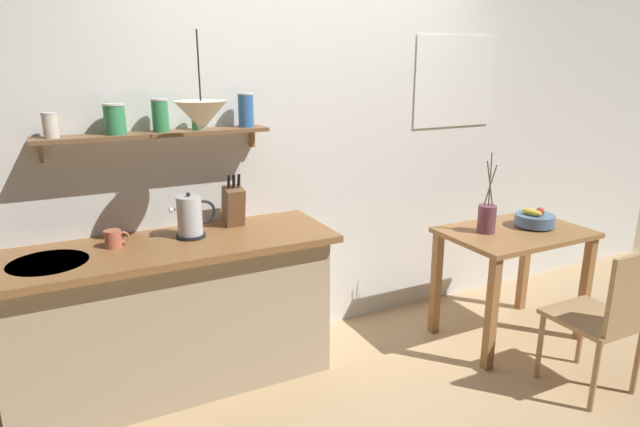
{
  "coord_description": "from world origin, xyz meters",
  "views": [
    {
      "loc": [
        -1.53,
        -2.56,
        1.85
      ],
      "look_at": [
        -0.1,
        0.25,
        0.95
      ],
      "focal_mm": 30.49,
      "sensor_mm": 36.0,
      "label": 1
    }
  ],
  "objects_px": {
    "electric_kettle": "(190,217)",
    "knife_block": "(233,205)",
    "pendant_lamp": "(202,116)",
    "dining_chair_near": "(607,314)",
    "dining_table": "(513,251)",
    "fruit_bowl": "(534,219)",
    "coffee_mug_by_sink": "(114,239)",
    "twig_vase": "(487,218)"
  },
  "relations": [
    {
      "from": "dining_table",
      "to": "pendant_lamp",
      "type": "distance_m",
      "value": 2.21
    },
    {
      "from": "twig_vase",
      "to": "coffee_mug_by_sink",
      "type": "relative_size",
      "value": 4.11
    },
    {
      "from": "knife_block",
      "to": "pendant_lamp",
      "type": "relative_size",
      "value": 0.65
    },
    {
      "from": "dining_table",
      "to": "electric_kettle",
      "type": "height_order",
      "value": "electric_kettle"
    },
    {
      "from": "twig_vase",
      "to": "knife_block",
      "type": "relative_size",
      "value": 1.64
    },
    {
      "from": "knife_block",
      "to": "coffee_mug_by_sink",
      "type": "relative_size",
      "value": 2.5
    },
    {
      "from": "electric_kettle",
      "to": "coffee_mug_by_sink",
      "type": "xyz_separation_m",
      "value": [
        -0.41,
        0.01,
        -0.07
      ]
    },
    {
      "from": "twig_vase",
      "to": "pendant_lamp",
      "type": "height_order",
      "value": "pendant_lamp"
    },
    {
      "from": "twig_vase",
      "to": "coffee_mug_by_sink",
      "type": "height_order",
      "value": "twig_vase"
    },
    {
      "from": "twig_vase",
      "to": "knife_block",
      "type": "distance_m",
      "value": 1.62
    },
    {
      "from": "fruit_bowl",
      "to": "knife_block",
      "type": "xyz_separation_m",
      "value": [
        -1.9,
        0.56,
        0.19
      ]
    },
    {
      "from": "fruit_bowl",
      "to": "twig_vase",
      "type": "relative_size",
      "value": 0.49
    },
    {
      "from": "electric_kettle",
      "to": "twig_vase",
      "type": "bearing_deg",
      "value": -12.48
    },
    {
      "from": "dining_table",
      "to": "electric_kettle",
      "type": "xyz_separation_m",
      "value": [
        -2.02,
        0.46,
        0.38
      ]
    },
    {
      "from": "dining_table",
      "to": "dining_chair_near",
      "type": "bearing_deg",
      "value": -93.27
    },
    {
      "from": "pendant_lamp",
      "to": "fruit_bowl",
      "type": "bearing_deg",
      "value": -7.13
    },
    {
      "from": "dining_chair_near",
      "to": "electric_kettle",
      "type": "height_order",
      "value": "electric_kettle"
    },
    {
      "from": "dining_table",
      "to": "dining_chair_near",
      "type": "distance_m",
      "value": 0.75
    },
    {
      "from": "coffee_mug_by_sink",
      "to": "knife_block",
      "type": "bearing_deg",
      "value": 7.23
    },
    {
      "from": "dining_table",
      "to": "knife_block",
      "type": "height_order",
      "value": "knife_block"
    },
    {
      "from": "knife_block",
      "to": "pendant_lamp",
      "type": "bearing_deg",
      "value": -129.05
    },
    {
      "from": "dining_table",
      "to": "twig_vase",
      "type": "xyz_separation_m",
      "value": [
        -0.21,
        0.06,
        0.24
      ]
    },
    {
      "from": "coffee_mug_by_sink",
      "to": "dining_chair_near",
      "type": "bearing_deg",
      "value": -26.9
    },
    {
      "from": "dining_chair_near",
      "to": "electric_kettle",
      "type": "bearing_deg",
      "value": 148.79
    },
    {
      "from": "fruit_bowl",
      "to": "pendant_lamp",
      "type": "bearing_deg",
      "value": 172.87
    },
    {
      "from": "dining_table",
      "to": "coffee_mug_by_sink",
      "type": "relative_size",
      "value": 7.36
    },
    {
      "from": "knife_block",
      "to": "twig_vase",
      "type": "bearing_deg",
      "value": -18.15
    },
    {
      "from": "dining_chair_near",
      "to": "knife_block",
      "type": "bearing_deg",
      "value": 142.54
    },
    {
      "from": "coffee_mug_by_sink",
      "to": "dining_table",
      "type": "bearing_deg",
      "value": -11.0
    },
    {
      "from": "knife_block",
      "to": "fruit_bowl",
      "type": "bearing_deg",
      "value": -16.37
    },
    {
      "from": "pendant_lamp",
      "to": "dining_table",
      "type": "bearing_deg",
      "value": -7.75
    },
    {
      "from": "dining_chair_near",
      "to": "coffee_mug_by_sink",
      "type": "bearing_deg",
      "value": 153.1
    },
    {
      "from": "twig_vase",
      "to": "electric_kettle",
      "type": "relative_size",
      "value": 2.02
    },
    {
      "from": "coffee_mug_by_sink",
      "to": "pendant_lamp",
      "type": "distance_m",
      "value": 0.81
    },
    {
      "from": "twig_vase",
      "to": "pendant_lamp",
      "type": "xyz_separation_m",
      "value": [
        -1.77,
        0.21,
        0.72
      ]
    },
    {
      "from": "fruit_bowl",
      "to": "knife_block",
      "type": "bearing_deg",
      "value": 163.63
    },
    {
      "from": "electric_kettle",
      "to": "knife_block",
      "type": "xyz_separation_m",
      "value": [
        0.28,
        0.1,
        0.01
      ]
    },
    {
      "from": "dining_table",
      "to": "fruit_bowl",
      "type": "distance_m",
      "value": 0.26
    },
    {
      "from": "fruit_bowl",
      "to": "electric_kettle",
      "type": "relative_size",
      "value": 1.0
    },
    {
      "from": "fruit_bowl",
      "to": "coffee_mug_by_sink",
      "type": "xyz_separation_m",
      "value": [
        -2.6,
        0.47,
        0.12
      ]
    },
    {
      "from": "fruit_bowl",
      "to": "pendant_lamp",
      "type": "relative_size",
      "value": 0.53
    },
    {
      "from": "knife_block",
      "to": "pendant_lamp",
      "type": "height_order",
      "value": "pendant_lamp"
    }
  ]
}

